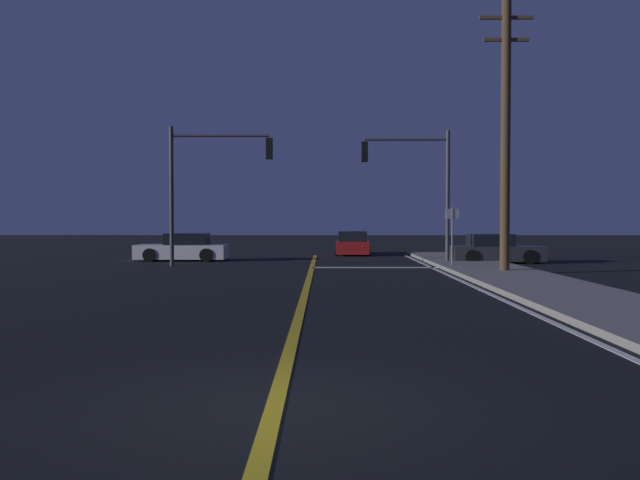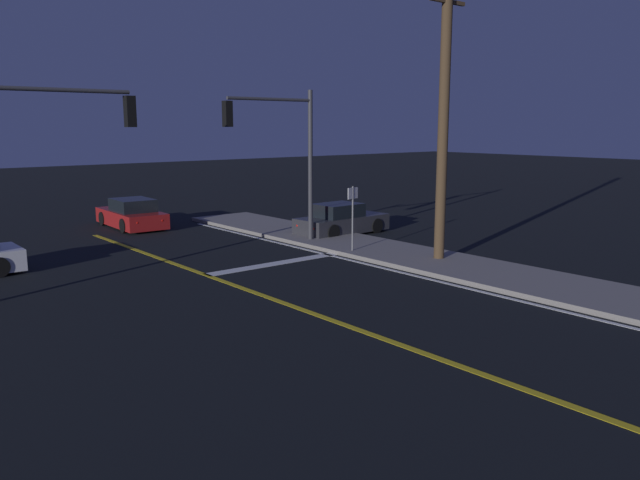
# 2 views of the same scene
# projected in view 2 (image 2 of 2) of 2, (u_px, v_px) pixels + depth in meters

# --- Properties ---
(sidewalk_right) EXTENTS (3.20, 41.31, 0.15)m
(sidewalk_right) POSITION_uv_depth(u_px,v_px,m) (628.00, 302.00, 16.54)
(sidewalk_right) COLOR gray
(sidewalk_right) RESTS_ON ground
(lane_line_center) EXTENTS (0.20, 39.02, 0.01)m
(lane_line_center) POSITION_uv_depth(u_px,v_px,m) (464.00, 368.00, 12.26)
(lane_line_center) COLOR gold
(lane_line_center) RESTS_ON ground
(lane_line_edge_right) EXTENTS (0.16, 39.02, 0.01)m
(lane_line_edge_right) POSITION_uv_depth(u_px,v_px,m) (592.00, 318.00, 15.39)
(lane_line_edge_right) COLOR white
(lane_line_edge_right) RESTS_ON ground
(stop_bar) EXTENTS (5.24, 0.50, 0.01)m
(stop_bar) POSITION_uv_depth(u_px,v_px,m) (275.00, 264.00, 21.47)
(stop_bar) COLOR white
(stop_bar) RESTS_ON ground
(car_mid_block_red) EXTENTS (2.06, 4.47, 1.34)m
(car_mid_block_red) POSITION_uv_depth(u_px,v_px,m) (132.00, 215.00, 29.04)
(car_mid_block_red) COLOR maroon
(car_mid_block_red) RESTS_ON ground
(car_far_approaching_charcoal) EXTENTS (4.28, 1.95, 1.34)m
(car_far_approaching_charcoal) POSITION_uv_depth(u_px,v_px,m) (341.00, 221.00, 27.27)
(car_far_approaching_charcoal) COLOR #2D2D33
(car_far_approaching_charcoal) RESTS_ON ground
(traffic_signal_near_right) EXTENTS (3.95, 0.28, 5.98)m
(traffic_signal_near_right) POSITION_uv_depth(u_px,v_px,m) (282.00, 143.00, 23.78)
(traffic_signal_near_right) COLOR #38383D
(traffic_signal_near_right) RESTS_ON ground
(traffic_signal_far_left) EXTENTS (4.43, 0.28, 5.98)m
(traffic_signal_far_left) POSITION_uv_depth(u_px,v_px,m) (38.00, 149.00, 16.98)
(traffic_signal_far_left) COLOR #38383D
(traffic_signal_far_left) RESTS_ON ground
(utility_pole_right) EXTENTS (1.96, 0.35, 9.95)m
(utility_pole_right) POSITION_uv_depth(u_px,v_px,m) (444.00, 110.00, 20.83)
(utility_pole_right) COLOR #4C3823
(utility_pole_right) RESTS_ON ground
(street_sign_corner) EXTENTS (0.56, 0.13, 2.49)m
(street_sign_corner) POSITION_uv_depth(u_px,v_px,m) (353.00, 209.00, 22.75)
(street_sign_corner) COLOR slate
(street_sign_corner) RESTS_ON ground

